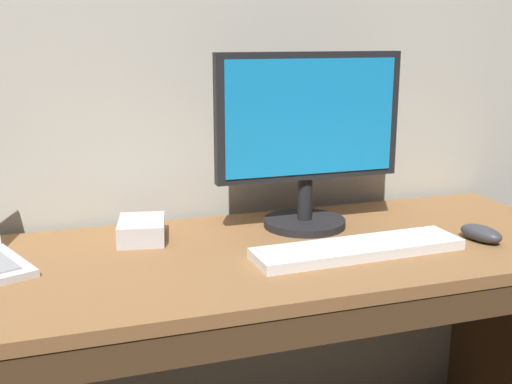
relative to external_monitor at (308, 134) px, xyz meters
name	(u,v)px	position (x,y,z in m)	size (l,w,h in m)	color
desk	(209,346)	(-0.30, -0.14, -0.47)	(1.90, 0.61, 0.73)	olive
external_monitor	(308,134)	(0.00, 0.00, 0.00)	(0.48, 0.21, 0.45)	black
wired_keyboard	(358,248)	(0.03, -0.22, -0.23)	(0.50, 0.14, 0.03)	white
computer_mouse	(481,233)	(0.36, -0.23, -0.23)	(0.06, 0.11, 0.04)	#38383D
external_drive_box	(142,230)	(-0.42, 0.03, -0.22)	(0.11, 0.15, 0.05)	silver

